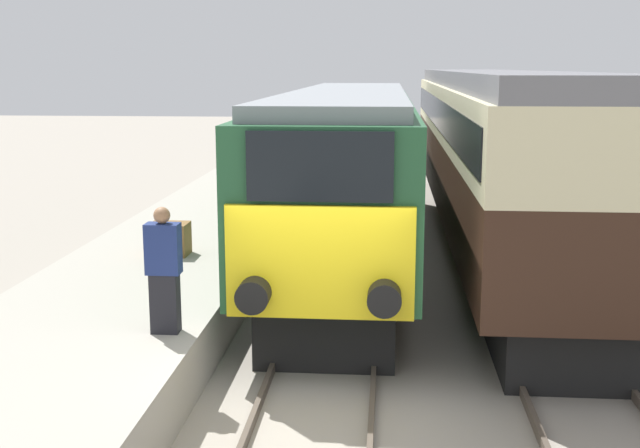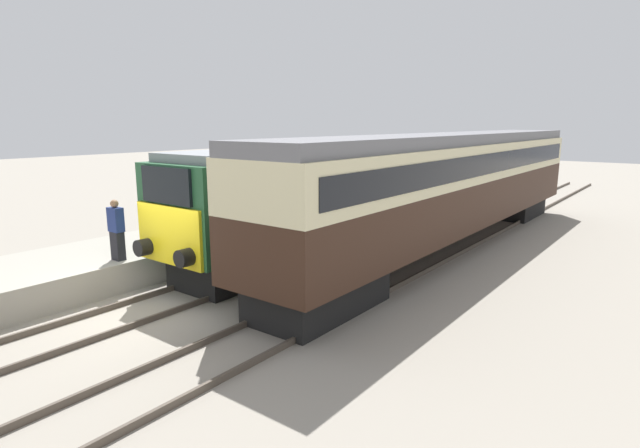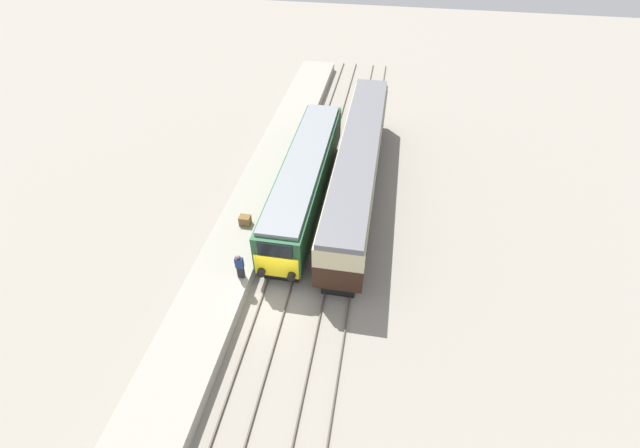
{
  "view_description": "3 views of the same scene",
  "coord_description": "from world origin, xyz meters",
  "px_view_note": "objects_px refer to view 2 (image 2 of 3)",
  "views": [
    {
      "loc": [
        0.87,
        -9.06,
        4.27
      ],
      "look_at": [
        0.0,
        1.12,
        2.26
      ],
      "focal_mm": 45.0,
      "sensor_mm": 36.0,
      "label": 1
    },
    {
      "loc": [
        10.45,
        -6.35,
        4.53
      ],
      "look_at": [
        1.7,
        5.12,
        1.6
      ],
      "focal_mm": 28.0,
      "sensor_mm": 36.0,
      "label": 2
    },
    {
      "loc": [
        5.07,
        -14.16,
        18.93
      ],
      "look_at": [
        1.7,
        5.12,
        1.6
      ],
      "focal_mm": 24.0,
      "sensor_mm": 36.0,
      "label": 3
    }
  ],
  "objects_px": {
    "passenger_carriage": "(454,179)",
    "luggage_crate": "(213,220)",
    "locomotive": "(346,188)",
    "person_on_platform": "(117,230)"
  },
  "relations": [
    {
      "from": "passenger_carriage",
      "to": "luggage_crate",
      "type": "xyz_separation_m",
      "value": [
        -6.55,
        -5.69,
        -1.41
      ]
    },
    {
      "from": "locomotive",
      "to": "person_on_platform",
      "type": "relative_size",
      "value": 9.65
    },
    {
      "from": "person_on_platform",
      "to": "passenger_carriage",
      "type": "bearing_deg",
      "value": 61.64
    },
    {
      "from": "locomotive",
      "to": "luggage_crate",
      "type": "relative_size",
      "value": 23.11
    },
    {
      "from": "passenger_carriage",
      "to": "person_on_platform",
      "type": "height_order",
      "value": "passenger_carriage"
    },
    {
      "from": "luggage_crate",
      "to": "locomotive",
      "type": "bearing_deg",
      "value": 50.17
    },
    {
      "from": "passenger_carriage",
      "to": "person_on_platform",
      "type": "xyz_separation_m",
      "value": [
        -5.41,
        -10.03,
        -0.87
      ]
    },
    {
      "from": "locomotive",
      "to": "person_on_platform",
      "type": "distance_m",
      "value": 8.38
    },
    {
      "from": "locomotive",
      "to": "passenger_carriage",
      "type": "distance_m",
      "value": 3.92
    },
    {
      "from": "locomotive",
      "to": "person_on_platform",
      "type": "height_order",
      "value": "locomotive"
    }
  ]
}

